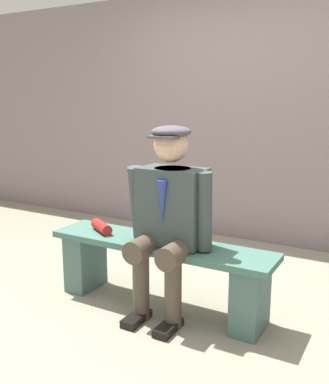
# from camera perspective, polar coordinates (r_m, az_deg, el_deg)

# --- Properties ---
(ground_plane) EXTENTS (30.00, 30.00, 0.00)m
(ground_plane) POSITION_cam_1_polar(r_m,az_deg,el_deg) (3.20, -0.65, -14.57)
(ground_plane) COLOR gray
(bench) EXTENTS (1.61, 0.36, 0.48)m
(bench) POSITION_cam_1_polar(r_m,az_deg,el_deg) (3.07, -0.66, -9.55)
(bench) COLOR #416C5F
(bench) RESTS_ON ground
(seated_man) EXTENTS (0.60, 0.52, 1.27)m
(seated_man) POSITION_cam_1_polar(r_m,az_deg,el_deg) (2.86, 0.56, -2.74)
(seated_man) COLOR #374544
(seated_man) RESTS_ON ground
(rolled_magazine) EXTENTS (0.24, 0.19, 0.08)m
(rolled_magazine) POSITION_cam_1_polar(r_m,az_deg,el_deg) (3.24, -8.18, -4.49)
(rolled_magazine) COLOR #B21E1E
(rolled_magazine) RESTS_ON bench
(stadium_wall) EXTENTS (12.00, 0.24, 2.49)m
(stadium_wall) POSITION_cam_1_polar(r_m,az_deg,el_deg) (4.55, 11.22, 9.48)
(stadium_wall) COLOR gray
(stadium_wall) RESTS_ON ground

